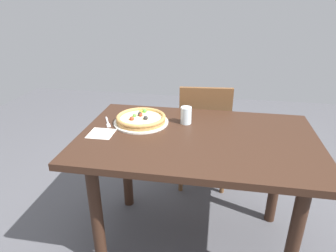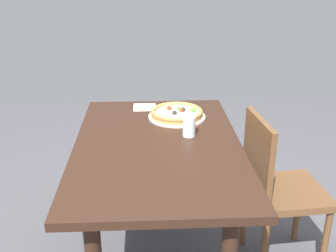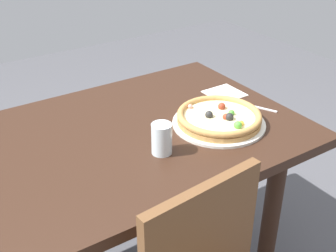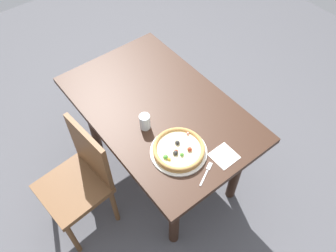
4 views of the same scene
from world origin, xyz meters
name	(u,v)px [view 1 (image 1 of 4)]	position (x,y,z in m)	size (l,w,h in m)	color
ground_plane	(193,238)	(0.00, 0.00, 0.00)	(6.00, 6.00, 0.00)	#4C4C51
dining_table	(197,153)	(0.00, 0.00, 0.65)	(1.34, 0.85, 0.76)	#331E14
chair_near	(203,132)	(-0.01, -0.64, 0.50)	(0.43, 0.43, 0.89)	brown
plate	(141,122)	(0.36, -0.12, 0.77)	(0.34, 0.34, 0.01)	silver
pizza	(141,118)	(0.36, -0.12, 0.80)	(0.31, 0.31, 0.05)	#B78447
fork	(108,123)	(0.56, -0.09, 0.77)	(0.09, 0.15, 0.00)	silver
drinking_glass	(186,115)	(0.09, -0.17, 0.82)	(0.07, 0.07, 0.10)	silver
napkin	(101,134)	(0.55, 0.07, 0.77)	(0.14, 0.14, 0.00)	white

